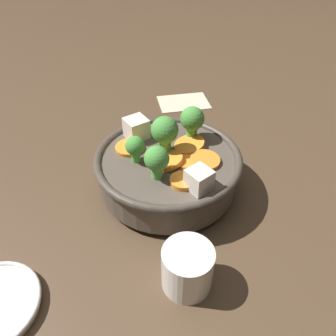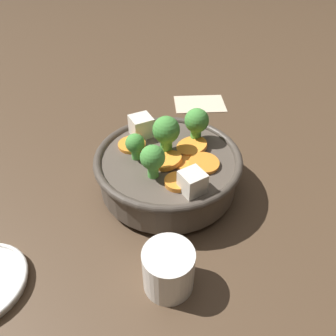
# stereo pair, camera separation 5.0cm
# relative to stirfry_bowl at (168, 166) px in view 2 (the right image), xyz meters

# --- Properties ---
(ground_plane) EXTENTS (3.00, 3.00, 0.00)m
(ground_plane) POSITION_rel_stirfry_bowl_xyz_m (0.00, 0.00, -0.04)
(ground_plane) COLOR #4C3826
(stirfry_bowl) EXTENTS (0.22, 0.22, 0.12)m
(stirfry_bowl) POSITION_rel_stirfry_bowl_xyz_m (0.00, 0.00, 0.00)
(stirfry_bowl) COLOR #51473D
(stirfry_bowl) RESTS_ON ground_plane
(tea_cup) EXTENTS (0.06, 0.06, 0.06)m
(tea_cup) POSITION_rel_stirfry_bowl_xyz_m (-0.03, 0.17, -0.01)
(tea_cup) COLOR white
(tea_cup) RESTS_ON ground_plane
(napkin) EXTENTS (0.12, 0.10, 0.00)m
(napkin) POSITION_rel_stirfry_bowl_xyz_m (-0.03, -0.28, -0.04)
(napkin) COLOR beige
(napkin) RESTS_ON ground_plane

